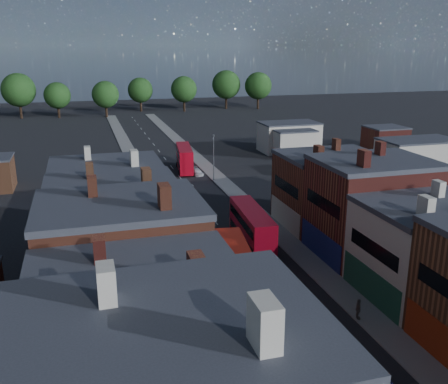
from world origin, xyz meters
TOP-DOWN VIEW (x-y plane):
  - pavement_west at (-6.50, 50.00)m, footprint 3.00×200.00m
  - pavement_east at (6.50, 50.00)m, footprint 3.00×200.00m
  - lamp_post_2 at (-5.20, 30.00)m, footprint 0.25×0.70m
  - lamp_post_3 at (5.20, 60.00)m, footprint 0.25×0.70m
  - bus_0 at (-3.50, 19.28)m, footprint 4.01×11.38m
  - bus_1 at (1.54, 29.42)m, footprint 3.40×11.42m
  - bus_2 at (1.82, 68.51)m, footprint 3.74×10.85m
  - car_2 at (-1.82, 43.51)m, footprint 2.41×4.38m
  - car_3 at (3.34, 64.91)m, footprint 1.86×3.99m
  - ped_3 at (5.30, 12.39)m, footprint 0.80×1.19m

SIDE VIEW (x-z plane):
  - pavement_west at x=-6.50m, z-range 0.00..0.12m
  - pavement_east at x=6.50m, z-range 0.00..0.12m
  - car_3 at x=3.34m, z-range 0.00..1.13m
  - car_2 at x=-1.82m, z-range 0.00..1.16m
  - ped_3 at x=5.30m, z-range 0.12..1.98m
  - bus_2 at x=1.82m, z-range 0.18..4.77m
  - bus_0 at x=-3.50m, z-range 0.19..5.00m
  - bus_1 at x=1.54m, z-range 0.19..5.07m
  - lamp_post_2 at x=-5.20m, z-range 0.64..8.77m
  - lamp_post_3 at x=5.20m, z-range 0.64..8.77m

